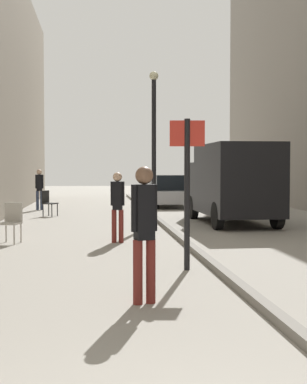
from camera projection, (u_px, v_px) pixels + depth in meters
name	position (u px, v px, depth m)	size (l,w,h in m)	color
ground_plane	(114.00, 235.00, 14.28)	(80.00, 80.00, 0.00)	gray
kerb_strip	(173.00, 232.00, 14.44)	(0.16, 40.00, 0.12)	slate
pedestrian_main_foreground	(144.00, 225.00, 6.94)	(0.35, 0.25, 1.78)	maroon
pedestrian_mid_block	(39.00, 187.00, 22.69)	(0.34, 0.22, 1.71)	#2D3851
pedestrian_far_crossing	(118.00, 202.00, 12.68)	(0.33, 0.22, 1.66)	maroon
delivery_van	(232.00, 182.00, 17.11)	(2.07, 5.03, 2.50)	black
parked_car	(169.00, 191.00, 24.86)	(1.94, 4.25, 1.45)	#B7B7BC
street_sign_post	(187.00, 180.00, 9.25)	(0.60, 0.10, 2.60)	black
lamp_post	(154.00, 137.00, 16.79)	(0.28, 0.28, 4.76)	black
cafe_chair_near_window	(48.00, 201.00, 19.75)	(0.60, 0.60, 0.94)	black
cafe_chair_by_doorway	(12.00, 220.00, 12.66)	(0.54, 0.54, 0.94)	#B7B2A8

